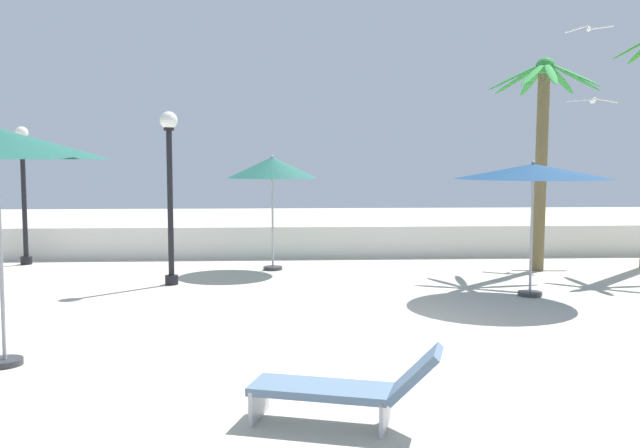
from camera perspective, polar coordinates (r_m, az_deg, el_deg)
name	(u,v)px	position (r m, az deg, el deg)	size (l,w,h in m)	color
ground_plane	(330,332)	(11.07, 0.83, -8.60)	(56.00, 56.00, 0.00)	beige
boundary_wall	(309,242)	(19.24, -0.88, -1.45)	(25.20, 0.30, 0.85)	silver
patio_umbrella_0	(533,172)	(14.30, 16.58, 3.96)	(2.98, 2.98, 2.61)	#333338
patio_umbrella_2	(272,168)	(17.04, -3.82, 4.44)	(2.14, 2.14, 2.73)	#333338
palm_tree_0	(542,134)	(17.68, 17.26, 6.87)	(2.71, 2.70, 5.00)	brown
lamp_post_0	(170,178)	(15.29, -11.85, 3.57)	(0.37, 0.37, 3.63)	black
lamp_post_1	(24,187)	(19.37, -22.49, 2.76)	(0.32, 0.32, 3.45)	black
lounge_chair_0	(346,388)	(7.26, 2.06, -12.87)	(1.97, 1.07, 0.84)	#B7B7BC
seagull_0	(593,101)	(20.22, 20.86, 9.15)	(1.31, 0.39, 0.15)	white
seagull_2	(589,29)	(20.97, 20.59, 14.33)	(1.17, 0.62, 0.18)	white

